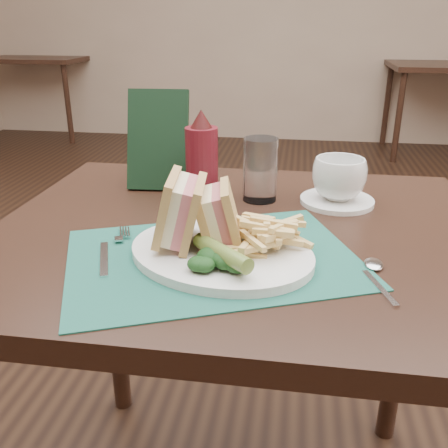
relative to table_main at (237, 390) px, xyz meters
name	(u,v)px	position (x,y,z in m)	size (l,w,h in m)	color
floor	(255,377)	(0.00, 0.50, -0.38)	(7.00, 7.00, 0.00)	black
wall_back	(289,139)	(0.00, 4.00, -0.38)	(6.00, 6.00, 0.00)	tan
table_main	(237,390)	(0.00, 0.00, 0.00)	(0.90, 0.75, 0.75)	black
table_bg_left	(44,97)	(-2.41, 3.86, 0.00)	(0.90, 0.75, 0.75)	black
table_bg_right	(441,110)	(1.26, 3.63, 0.00)	(0.90, 0.75, 0.75)	black
placemat	(213,258)	(-0.03, -0.13, 0.38)	(0.45, 0.32, 0.00)	#1A5547
plate	(221,253)	(-0.01, -0.13, 0.38)	(0.30, 0.24, 0.01)	white
sandwich_half_a	(167,210)	(-0.10, -0.12, 0.45)	(0.06, 0.11, 0.10)	tan
sandwich_half_b	(205,214)	(-0.04, -0.11, 0.44)	(0.06, 0.10, 0.09)	tan
kale_garnish	(222,259)	(0.00, -0.19, 0.41)	(0.11, 0.08, 0.03)	black
pickle_spear	(222,253)	(0.00, -0.19, 0.41)	(0.02, 0.02, 0.12)	#57712B
fries_pile	(266,229)	(0.06, -0.11, 0.42)	(0.18, 0.20, 0.06)	#E3BF71
fork	(111,248)	(-0.19, -0.14, 0.38)	(0.03, 0.17, 0.01)	silver
spoon	(378,277)	(0.22, -0.17, 0.38)	(0.03, 0.15, 0.01)	silver
saucer	(337,201)	(0.18, 0.16, 0.38)	(0.15, 0.15, 0.01)	white
coffee_cup	(339,179)	(0.18, 0.16, 0.43)	(0.11, 0.11, 0.09)	white
drinking_glass	(260,170)	(0.02, 0.15, 0.44)	(0.07, 0.07, 0.13)	white
ketchup_bottle	(202,155)	(-0.10, 0.14, 0.47)	(0.07, 0.07, 0.19)	#570E17
check_presenter	(158,140)	(-0.21, 0.21, 0.48)	(0.13, 0.01, 0.22)	black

